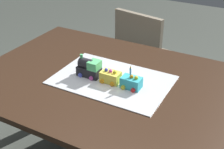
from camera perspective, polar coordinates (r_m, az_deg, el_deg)
dining_table at (r=1.68m, az=-0.93°, el=-4.04°), size 1.40×1.00×0.74m
chair at (r=2.46m, az=6.08°, el=3.18°), size 0.47×0.47×0.86m
cake_board at (r=1.62m, az=0.00°, el=-0.98°), size 0.60×0.40×0.00m
cake_locomotive at (r=1.63m, az=-4.24°, el=1.22°), size 0.14×0.08×0.12m
cake_car_flatbed_lemon at (r=1.58m, az=-0.27°, el=-0.40°), size 0.10×0.08×0.07m
cake_car_caboose_turquoise at (r=1.54m, az=3.60°, el=-1.48°), size 0.10×0.08×0.07m
birthday_candle at (r=1.51m, az=3.43°, el=0.76°), size 0.01×0.01×0.05m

